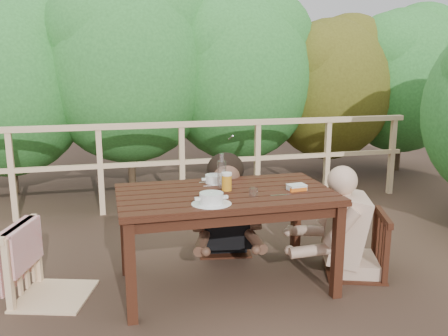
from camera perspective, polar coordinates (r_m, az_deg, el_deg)
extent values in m
plane|color=#483226|center=(3.74, 0.19, -13.76)|extent=(60.00, 60.00, 0.00)
cube|color=black|center=(3.59, 0.20, -8.59)|extent=(1.56, 0.88, 0.72)
cube|color=#DCB489|center=(3.57, -20.13, -6.95)|extent=(0.64, 0.64, 1.02)
cube|color=black|center=(4.22, 0.01, -4.04)|extent=(0.51, 0.51, 0.90)
cube|color=black|center=(3.91, 15.64, -5.60)|extent=(0.60, 0.60, 0.94)
cube|color=#DCB489|center=(5.44, -5.05, 0.24)|extent=(5.60, 0.10, 1.01)
cylinder|color=white|center=(3.17, -1.52, -3.76)|extent=(0.27, 0.27, 0.09)
cylinder|color=white|center=(3.72, -1.18, -1.41)|extent=(0.24, 0.24, 0.08)
cylinder|color=#D19610|center=(3.49, 0.32, -1.75)|extent=(0.08, 0.08, 0.15)
cylinder|color=silver|center=(3.52, -0.26, -0.51)|extent=(0.07, 0.07, 0.28)
cylinder|color=silver|center=(3.35, 3.55, -3.01)|extent=(0.06, 0.06, 0.07)
cube|color=white|center=(3.55, 8.68, -2.41)|extent=(0.14, 0.11, 0.06)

